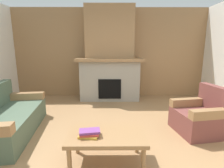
{
  "coord_description": "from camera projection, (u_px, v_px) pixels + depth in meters",
  "views": [
    {
      "loc": [
        0.03,
        -2.5,
        1.52
      ],
      "look_at": [
        0.06,
        0.93,
        0.8
      ],
      "focal_mm": 27.65,
      "sensor_mm": 36.0,
      "label": 1
    }
  ],
  "objects": [
    {
      "name": "ground",
      "position": [
        109.0,
        145.0,
        2.76
      ],
      "size": [
        9.0,
        9.0,
        0.0
      ],
      "primitive_type": "plane",
      "color": "#9E754C"
    },
    {
      "name": "wall_back_wood_panel",
      "position": [
        110.0,
        53.0,
        5.42
      ],
      "size": [
        6.0,
        0.12,
        2.7
      ],
      "primitive_type": "cube",
      "color": "#997047",
      "rests_on": "ground"
    },
    {
      "name": "fireplace",
      "position": [
        110.0,
        60.0,
        5.09
      ],
      "size": [
        1.9,
        0.82,
        2.7
      ],
      "color": "gray",
      "rests_on": "ground"
    },
    {
      "name": "couch",
      "position": [
        5.0,
        119.0,
        3.04
      ],
      "size": [
        1.06,
        1.89,
        0.85
      ],
      "color": "#4C604C",
      "rests_on": "ground"
    },
    {
      "name": "armchair",
      "position": [
        201.0,
        117.0,
        3.13
      ],
      "size": [
        0.87,
        0.87,
        0.85
      ],
      "color": "brown",
      "rests_on": "ground"
    },
    {
      "name": "coffee_table",
      "position": [
        107.0,
        137.0,
        2.25
      ],
      "size": [
        1.0,
        0.6,
        0.43
      ],
      "color": "#997047",
      "rests_on": "ground"
    },
    {
      "name": "book_stack_near_edge",
      "position": [
        89.0,
        133.0,
        2.17
      ],
      "size": [
        0.28,
        0.23,
        0.08
      ],
      "color": "gold",
      "rests_on": "coffee_table"
    }
  ]
}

